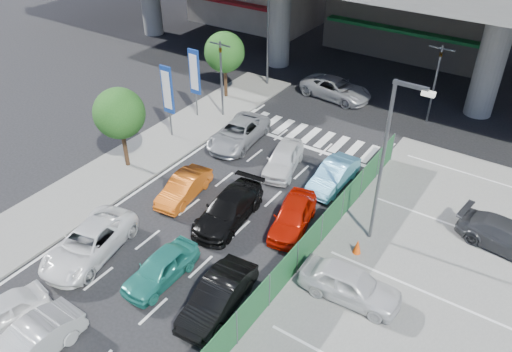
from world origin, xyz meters
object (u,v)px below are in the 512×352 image
Objects in this scene: signboard_near at (167,92)px; signboard_far at (194,74)px; sedan_white_mid_left at (89,243)px; traffic_light_left at (221,61)px; traffic_cone at (357,246)px; taxi_orange_left at (184,187)px; tree_near at (119,114)px; kei_truck_front_right at (333,175)px; street_lamp_right at (388,153)px; street_lamp_left at (270,23)px; wagon_silver_front_left at (238,133)px; crossing_wagon_silver at (336,89)px; taxi_teal_mid at (161,268)px; traffic_light_right at (439,65)px; parked_sedan_dgrey at (508,237)px; tree_far at (225,52)px; hatch_black_mid_right at (218,296)px; sedan_black_mid at (229,209)px; taxi_orange_right at (293,216)px; sedan_white_front_mid at (283,159)px; hatch_white_back_mid at (27,347)px; parked_sedan_white at (350,284)px.

signboard_far is (-0.40, 3.00, 0.00)m from signboard_near.
traffic_light_left is at bearing 91.60° from sedan_white_mid_left.
taxi_orange_left is at bearing -173.37° from traffic_cone.
traffic_cone is (9.97, 6.77, -0.26)m from sedan_white_mid_left.
kei_truck_front_right is at bearing 24.57° from tree_near.
taxi_orange_left is (-9.53, -2.45, -4.15)m from street_lamp_right.
street_lamp_left reaches higher than signboard_near.
crossing_wagon_silver reaches higher than wagon_silver_front_left.
taxi_teal_mid is (-6.49, -7.48, -4.13)m from street_lamp_right.
tree_near is 14.27m from traffic_cone.
street_lamp_right is 6.14m from kei_truck_front_right.
traffic_light_right is 1.08× the size of tree_near.
parked_sedan_dgrey is at bearing 11.87° from taxi_orange_left.
tree_far is at bearing 94.95° from sedan_white_mid_left.
traffic_cone is at bearing -32.58° from wagon_silver_front_left.
signboard_far is at bearing -144.30° from traffic_light_left.
taxi_teal_mid is 2.99m from hatch_black_mid_right.
traffic_light_left is 11.55m from sedan_black_mid.
parked_sedan_dgrey is (6.99, -10.32, -3.22)m from traffic_light_right.
signboard_far is 7.03m from tree_near.
sedan_white_mid_left is 1.10× the size of parked_sedan_dgrey.
signboard_near is 1.25× the size of taxi_orange_left.
taxi_teal_mid is at bearing -129.74° from taxi_orange_right.
sedan_white_front_mid reaches higher than parked_sedan_dgrey.
hatch_white_back_mid is 12.31m from parked_sedan_white.
kei_truck_front_right is (-3.55, 2.85, -4.11)m from street_lamp_right.
sedan_white_mid_left is 0.96× the size of crossing_wagon_silver.
hatch_black_mid_right is at bearing -40.86° from signboard_near.
traffic_cone is at bearing 14.18° from parked_sedan_white.
sedan_white_mid_left is at bearing -120.47° from kei_truck_front_right.
sedan_black_mid is (1.23, 10.39, 0.00)m from hatch_white_back_mid.
crossing_wagon_silver reaches higher than sedan_black_mid.
street_lamp_left is at bearing 67.16° from tree_far.
traffic_light_left is at bearing 149.22° from crossing_wagon_silver.
tree_far is 1.15× the size of hatch_black_mid_right.
signboard_near is 1.04× the size of parked_sedan_dgrey.
traffic_light_right is 11.90m from street_lamp_left.
street_lamp_right is (13.37, -6.00, 0.83)m from traffic_light_left.
sedan_black_mid is at bearing -103.34° from sedan_white_front_mid.
tree_far is 1.19× the size of taxi_orange_right.
parked_sedan_dgrey is 6.87m from traffic_cone.
sedan_white_front_mid is at bearing 85.26° from sedan_black_mid.
street_lamp_left is 22.21m from hatch_black_mid_right.
traffic_light_left is at bearing 35.70° from signboard_far.
sedan_white_mid_left is (-10.19, -8.14, -4.08)m from street_lamp_right.
signboard_far is 0.98× the size of tree_far.
signboard_far is 1.16× the size of taxi_orange_right.
parked_sedan_dgrey is (18.69, -3.32, -3.22)m from traffic_light_left.
tree_far is 0.93× the size of crossing_wagon_silver.
street_lamp_right is 5.61m from taxi_orange_right.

